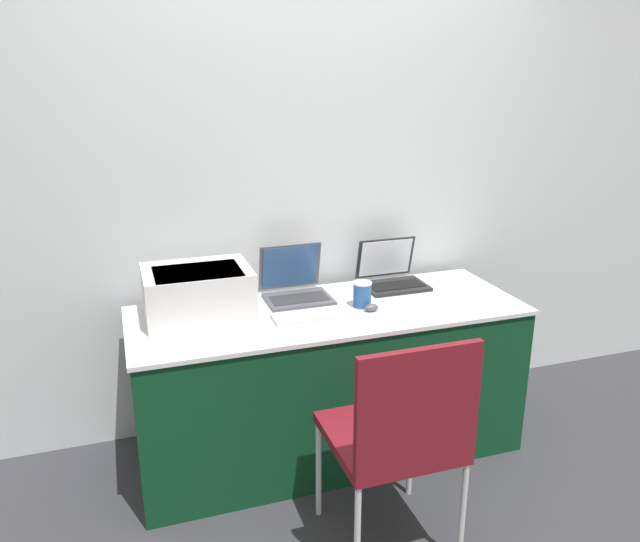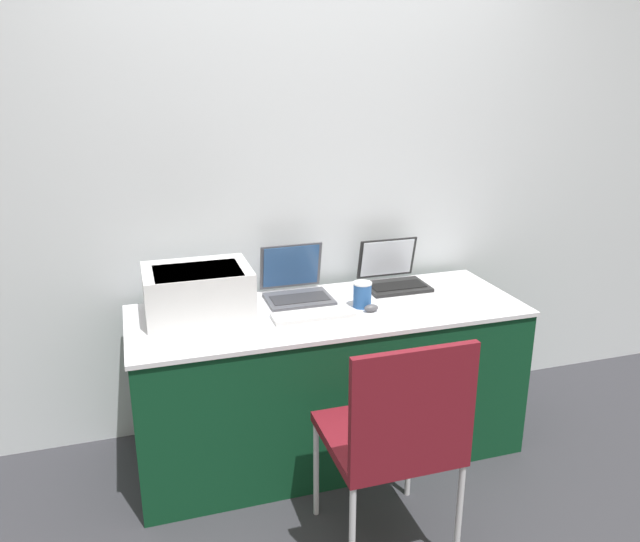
# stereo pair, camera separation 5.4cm
# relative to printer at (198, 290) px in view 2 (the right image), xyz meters

# --- Properties ---
(ground_plane) EXTENTS (14.00, 14.00, 0.00)m
(ground_plane) POSITION_rel_printer_xyz_m (0.59, -0.44, -0.87)
(ground_plane) COLOR #333338
(wall_back) EXTENTS (8.00, 0.05, 2.60)m
(wall_back) POSITION_rel_printer_xyz_m (0.59, 0.33, 0.43)
(wall_back) COLOR silver
(wall_back) RESTS_ON ground_plane
(table) EXTENTS (1.85, 0.68, 0.75)m
(table) POSITION_rel_printer_xyz_m (0.59, -0.11, -0.50)
(table) COLOR #0C381E
(table) RESTS_ON ground_plane
(printer) EXTENTS (0.48, 0.36, 0.22)m
(printer) POSITION_rel_printer_xyz_m (0.00, 0.00, 0.00)
(printer) COLOR silver
(printer) RESTS_ON table
(laptop_left) EXTENTS (0.31, 0.30, 0.25)m
(laptop_left) POSITION_rel_printer_xyz_m (0.48, 0.08, -0.06)
(laptop_left) COLOR #4C4C51
(laptop_left) RESTS_ON table
(laptop_right) EXTENTS (0.32, 0.28, 0.23)m
(laptop_right) POSITION_rel_printer_xyz_m (1.01, 0.11, -0.07)
(laptop_right) COLOR black
(laptop_right) RESTS_ON table
(external_keyboard) EXTENTS (0.37, 0.12, 0.02)m
(external_keyboard) POSITION_rel_printer_xyz_m (0.49, -0.19, -0.11)
(external_keyboard) COLOR silver
(external_keyboard) RESTS_ON table
(coffee_cup) EXTENTS (0.09, 0.09, 0.12)m
(coffee_cup) POSITION_rel_printer_xyz_m (0.75, -0.13, -0.06)
(coffee_cup) COLOR #285699
(coffee_cup) RESTS_ON table
(mouse) EXTENTS (0.07, 0.04, 0.04)m
(mouse) POSITION_rel_printer_xyz_m (0.77, -0.20, -0.10)
(mouse) COLOR #4C4C51
(mouse) RESTS_ON table
(chair) EXTENTS (0.46, 0.47, 0.94)m
(chair) POSITION_rel_printer_xyz_m (0.60, -0.87, -0.32)
(chair) COLOR maroon
(chair) RESTS_ON ground_plane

